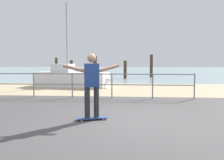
# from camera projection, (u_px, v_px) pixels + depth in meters

# --- Properties ---
(ground_plane) EXTENTS (24.00, 10.00, 0.04)m
(ground_plane) POSITION_uv_depth(u_px,v_px,m) (118.00, 132.00, 5.02)
(ground_plane) COLOR #474444
(ground_plane) RESTS_ON ground
(beach_strip) EXTENTS (24.00, 6.00, 0.04)m
(beach_strip) POSITION_uv_depth(u_px,v_px,m) (125.00, 89.00, 12.97)
(beach_strip) COLOR tan
(beach_strip) RESTS_ON ground
(sea_surface) EXTENTS (72.00, 50.00, 0.04)m
(sea_surface) POSITION_uv_depth(u_px,v_px,m) (129.00, 70.00, 40.80)
(sea_surface) COLOR #849EA3
(sea_surface) RESTS_ON ground
(railing_fence) EXTENTS (11.78, 0.05, 1.05)m
(railing_fence) POSITION_uv_depth(u_px,v_px,m) (53.00, 81.00, 9.77)
(railing_fence) COLOR slate
(railing_fence) RESTS_ON ground
(sailboat) EXTENTS (5.07, 2.25, 5.07)m
(sailboat) POSITION_uv_depth(u_px,v_px,m) (74.00, 78.00, 13.99)
(sailboat) COLOR silver
(sailboat) RESTS_ON ground
(skateboard) EXTENTS (0.82, 0.44, 0.08)m
(skateboard) POSITION_uv_depth(u_px,v_px,m) (92.00, 118.00, 5.99)
(skateboard) COLOR #334C8C
(skateboard) RESTS_ON ground
(skateboarder) EXTENTS (1.40, 0.54, 1.65)m
(skateboarder) POSITION_uv_depth(u_px,v_px,m) (92.00, 82.00, 5.92)
(skateboarder) COLOR #26262B
(skateboarder) RESTS_ON skateboard
(groyne_post_0) EXTENTS (0.28, 0.28, 1.98)m
(groyne_post_0) POSITION_uv_depth(u_px,v_px,m) (56.00, 67.00, 25.25)
(groyne_post_0) COLOR #422D1E
(groyne_post_0) RESTS_ON ground
(groyne_post_1) EXTENTS (0.29, 0.29, 1.67)m
(groyne_post_1) POSITION_uv_depth(u_px,v_px,m) (72.00, 69.00, 21.77)
(groyne_post_1) COLOR #422D1E
(groyne_post_1) RESTS_ON ground
(groyne_post_2) EXTENTS (0.33, 0.33, 2.04)m
(groyne_post_2) POSITION_uv_depth(u_px,v_px,m) (95.00, 68.00, 19.60)
(groyne_post_2) COLOR #422D1E
(groyne_post_2) RESTS_ON ground
(groyne_post_3) EXTENTS (0.29, 0.29, 1.62)m
(groyne_post_3) POSITION_uv_depth(u_px,v_px,m) (125.00, 70.00, 20.72)
(groyne_post_3) COLOR #422D1E
(groyne_post_3) RESTS_ON ground
(groyne_post_4) EXTENTS (0.30, 0.30, 2.25)m
(groyne_post_4) POSITION_uv_depth(u_px,v_px,m) (151.00, 66.00, 22.84)
(groyne_post_4) COLOR #422D1E
(groyne_post_4) RESTS_ON ground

